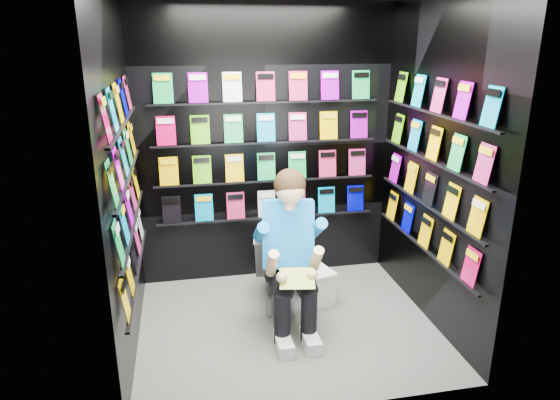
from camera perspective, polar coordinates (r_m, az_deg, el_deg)
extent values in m
plane|color=slate|center=(4.27, 0.83, -14.15)|extent=(2.40, 2.40, 0.00)
cube|color=black|center=(4.70, -1.66, 6.06)|extent=(2.40, 0.04, 2.60)
cube|color=black|center=(2.82, 5.20, -2.27)|extent=(2.40, 0.04, 2.60)
cube|color=black|center=(3.69, -17.63, 1.86)|extent=(0.04, 2.00, 2.60)
cube|color=black|center=(4.16, 17.35, 3.65)|extent=(0.04, 2.00, 2.60)
imported|color=white|center=(4.47, -0.21, -7.22)|extent=(0.54, 0.81, 0.73)
cube|color=white|center=(4.61, 4.03, -9.63)|extent=(0.30, 0.41, 0.28)
cube|color=white|center=(4.54, 4.07, -7.92)|extent=(0.33, 0.44, 0.03)
cube|color=green|center=(3.74, 1.96, -8.95)|extent=(0.28, 0.19, 0.11)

